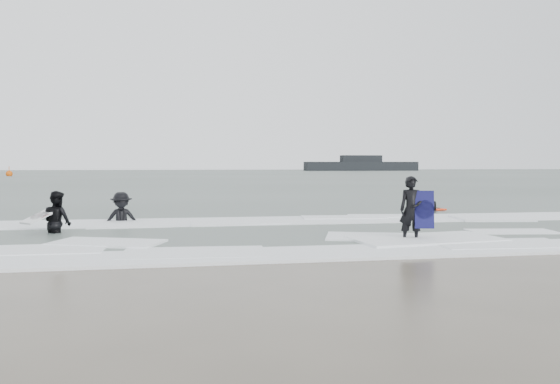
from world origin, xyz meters
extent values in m
plane|color=brown|center=(0.00, 0.00, 0.00)|extent=(320.00, 320.00, 0.00)
plane|color=#47544C|center=(0.00, 80.00, 0.06)|extent=(320.00, 320.00, 0.00)
imported|color=black|center=(2.73, 0.86, 0.00)|extent=(0.69, 0.51, 1.72)
imported|color=black|center=(-6.59, 4.00, 0.00)|extent=(1.10, 1.09, 1.79)
imported|color=black|center=(-5.15, 6.65, 0.00)|extent=(1.30, 0.84, 1.91)
imported|color=black|center=(6.81, 9.37, 0.00)|extent=(1.12, 0.93, 1.79)
imported|color=black|center=(6.75, 8.40, 0.00)|extent=(0.98, 0.93, 1.69)
cube|color=white|center=(0.00, -0.60, 0.03)|extent=(30.03, 2.32, 0.07)
cube|color=white|center=(0.00, 6.00, 0.04)|extent=(30.00, 2.60, 0.09)
sphere|color=#D04D09|center=(-30.88, 78.48, 0.41)|extent=(1.00, 1.00, 1.00)
cylinder|color=#D04D09|center=(-30.88, 78.48, 1.06)|extent=(0.10, 0.10, 1.00)
cube|color=black|center=(42.89, 131.04, 1.27)|extent=(30.84, 5.51, 2.42)
cube|color=black|center=(42.89, 131.04, 3.36)|extent=(11.01, 3.30, 1.76)
camera|label=1|loc=(-2.81, -12.26, 2.02)|focal=35.00mm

